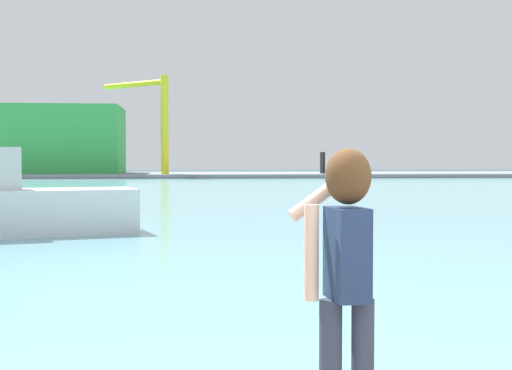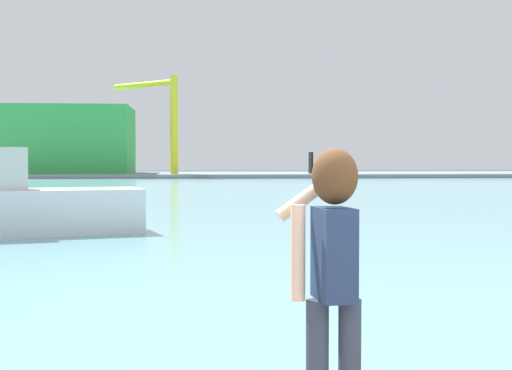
% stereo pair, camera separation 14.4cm
% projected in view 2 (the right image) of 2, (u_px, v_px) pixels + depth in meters
% --- Properties ---
extents(ground_plane, '(220.00, 220.00, 0.00)m').
position_uv_depth(ground_plane, '(216.00, 190.00, 53.29)').
color(ground_plane, '#334751').
extents(harbor_water, '(140.00, 100.00, 0.02)m').
position_uv_depth(harbor_water, '(215.00, 189.00, 55.28)').
color(harbor_water, '#6BA8B2').
rests_on(harbor_water, ground_plane).
extents(far_shore_dock, '(140.00, 20.00, 0.52)m').
position_uv_depth(far_shore_dock, '(207.00, 175.00, 95.10)').
color(far_shore_dock, gray).
rests_on(far_shore_dock, ground_plane).
extents(person_photographer, '(0.53, 0.55, 1.74)m').
position_uv_depth(person_photographer, '(332.00, 259.00, 4.27)').
color(person_photographer, '#2D3342').
rests_on(person_photographer, quay_promenade).
extents(boat_moored, '(7.85, 4.13, 2.63)m').
position_uv_depth(boat_moored, '(8.00, 204.00, 21.08)').
color(boat_moored, white).
rests_on(boat_moored, harbor_water).
extents(warehouse_left, '(17.50, 12.55, 8.82)m').
position_uv_depth(warehouse_left, '(65.00, 140.00, 93.95)').
color(warehouse_left, green).
rests_on(warehouse_left, far_shore_dock).
extents(port_crane, '(8.73, 7.93, 12.32)m').
position_uv_depth(port_crane, '(165.00, 112.00, 89.08)').
color(port_crane, yellow).
rests_on(port_crane, far_shore_dock).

